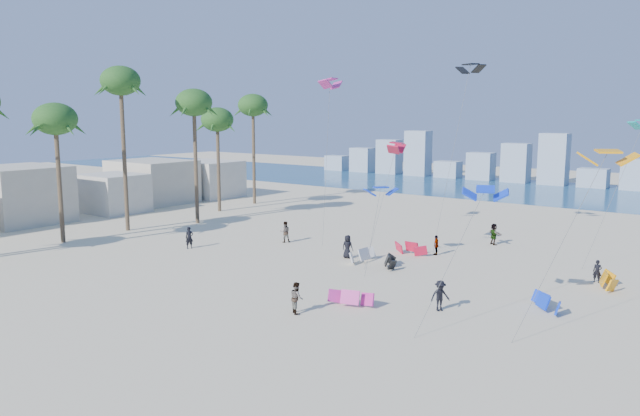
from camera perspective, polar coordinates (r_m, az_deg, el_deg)
The scene contains 10 objects.
ground at distance 37.49m, azimuth -18.92°, elevation -9.43°, with size 220.00×220.00×0.00m, color beige.
ocean at distance 97.11m, azimuth 18.72°, elevation 1.63°, with size 220.00×220.00×0.00m, color navy.
kitesurfer_near at distance 53.10m, azimuth -12.26°, elevation -2.76°, with size 0.69×0.45×1.89m, color black.
kitesurfer_mid at distance 35.38m, azimuth -2.23°, elevation -8.48°, with size 0.90×0.70×1.85m, color gray.
kitesurfers_far at distance 48.48m, azimuth 8.97°, elevation -3.80°, with size 26.56×21.04×1.92m.
grounded_kites at distance 43.49m, azimuth 11.29°, elevation -5.95°, with size 18.11×16.12×1.01m.
flying_kites at distance 45.19m, azimuth 14.73°, elevation 7.34°, with size 32.04×26.67×16.20m.
palm_row at distance 62.29m, azimuth -18.20°, elevation 8.66°, with size 8.58×44.80×16.08m.
beachfront_buildings at distance 75.80m, azimuth -20.46°, elevation 1.65°, with size 11.50×43.00×6.00m.
distant_skyline at distance 106.66m, azimuth 19.89°, elevation 3.84°, with size 85.00×3.00×8.40m.
Camera 1 is at (29.75, -19.73, 11.47)m, focal length 33.81 mm.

